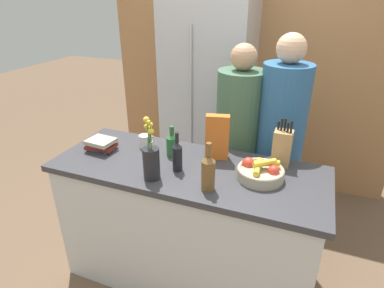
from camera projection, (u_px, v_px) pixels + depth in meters
The scene contains 15 objects.
ground_plane at pixel (188, 273), 2.42m from camera, with size 14.00×14.00×0.00m, color brown.
kitchen_island at pixel (188, 224), 2.22m from camera, with size 1.73×0.67×0.92m.
back_wall_wood at pixel (249, 59), 3.24m from camera, with size 2.93×0.12×2.60m.
refrigerator at pixel (208, 93), 3.16m from camera, with size 0.81×0.63×2.04m.
fruit_bowl at pixel (260, 171), 1.87m from camera, with size 0.27×0.27×0.12m.
knife_block at pixel (282, 147), 2.00m from camera, with size 0.11×0.10×0.31m.
flower_vase at pixel (151, 160), 1.84m from camera, with size 0.10×0.10×0.39m.
cereal_box at pixel (217, 137), 2.06m from camera, with size 0.16×0.09×0.30m.
coffee_mug at pixel (145, 141), 2.25m from camera, with size 0.09×0.10×0.09m.
book_stack at pixel (101, 145), 2.21m from camera, with size 0.21×0.16×0.08m.
bottle_oil at pixel (172, 144), 2.13m from camera, with size 0.08×0.08×0.21m.
bottle_vinegar at pixel (177, 156), 1.94m from camera, with size 0.06×0.06×0.25m.
bottle_wine at pixel (208, 172), 1.74m from camera, with size 0.08×0.08×0.28m.
person_at_sink at pixel (238, 138), 2.47m from camera, with size 0.36×0.36×1.61m.
person_in_blue at pixel (280, 138), 2.34m from camera, with size 0.34×0.34×1.69m.
Camera 1 is at (0.67, -1.63, 1.92)m, focal length 30.00 mm.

